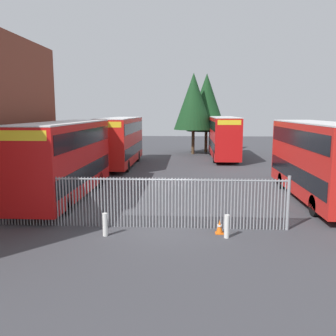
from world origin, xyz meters
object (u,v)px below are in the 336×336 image
(bollard_center_front, at_px, (227,226))
(double_decker_bus_far_back, at_px, (223,136))
(double_decker_bus_behind_fence_right, at_px, (121,140))
(double_decker_bus_behind_fence_left, at_px, (66,157))
(bollard_near_left, at_px, (105,225))
(traffic_cone_by_gate, at_px, (220,227))
(double_decker_bus_near_gate, at_px, (317,158))

(bollard_center_front, bearing_deg, double_decker_bus_far_back, 85.12)
(double_decker_bus_behind_fence_right, distance_m, bollard_center_front, 20.46)
(double_decker_bus_behind_fence_left, relative_size, bollard_near_left, 11.38)
(double_decker_bus_behind_fence_right, height_order, traffic_cone_by_gate, double_decker_bus_behind_fence_right)
(double_decker_bus_far_back, distance_m, bollard_near_left, 25.69)
(double_decker_bus_near_gate, xyz_separation_m, double_decker_bus_behind_fence_left, (-14.24, -0.38, 0.00))
(double_decker_bus_far_back, bearing_deg, bollard_center_front, -94.88)
(double_decker_bus_near_gate, height_order, traffic_cone_by_gate, double_decker_bus_near_gate)
(double_decker_bus_near_gate, bearing_deg, double_decker_bus_behind_fence_left, -178.46)
(double_decker_bus_far_back, relative_size, bollard_center_front, 11.38)
(double_decker_bus_far_back, height_order, traffic_cone_by_gate, double_decker_bus_far_back)
(double_decker_bus_near_gate, height_order, bollard_center_front, double_decker_bus_near_gate)
(double_decker_bus_behind_fence_left, height_order, double_decker_bus_far_back, same)
(double_decker_bus_far_back, relative_size, bollard_near_left, 11.38)
(double_decker_bus_near_gate, xyz_separation_m, bollard_center_front, (-5.66, -6.66, -1.95))
(bollard_near_left, height_order, traffic_cone_by_gate, bollard_near_left)
(double_decker_bus_far_back, xyz_separation_m, bollard_center_front, (-2.10, -24.59, -1.95))
(bollard_center_front, height_order, traffic_cone_by_gate, bollard_center_front)
(double_decker_bus_behind_fence_left, relative_size, double_decker_bus_far_back, 1.00)
(double_decker_bus_near_gate, relative_size, double_decker_bus_behind_fence_left, 1.00)
(traffic_cone_by_gate, bearing_deg, double_decker_bus_near_gate, 46.22)
(double_decker_bus_near_gate, height_order, double_decker_bus_behind_fence_left, same)
(double_decker_bus_near_gate, bearing_deg, bollard_center_front, -130.38)
(double_decker_bus_near_gate, bearing_deg, double_decker_bus_behind_fence_right, 137.80)
(double_decker_bus_behind_fence_left, relative_size, bollard_center_front, 11.38)
(double_decker_bus_behind_fence_right, height_order, bollard_near_left, double_decker_bus_behind_fence_right)
(double_decker_bus_far_back, height_order, bollard_center_front, double_decker_bus_far_back)
(double_decker_bus_near_gate, relative_size, double_decker_bus_far_back, 1.00)
(double_decker_bus_near_gate, bearing_deg, traffic_cone_by_gate, -133.78)
(double_decker_bus_behind_fence_left, bearing_deg, double_decker_bus_behind_fence_right, 86.27)
(traffic_cone_by_gate, bearing_deg, double_decker_bus_behind_fence_left, 145.29)
(double_decker_bus_behind_fence_left, relative_size, traffic_cone_by_gate, 18.32)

